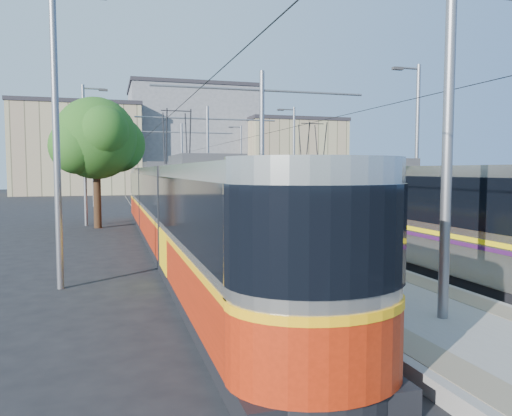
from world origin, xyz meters
name	(u,v)px	position (x,y,z in m)	size (l,w,h in m)	color
ground	(348,287)	(0.00, 0.00, 0.00)	(160.00, 160.00, 0.00)	black
platform	(218,221)	(0.00, 17.00, 0.15)	(4.00, 50.00, 0.30)	gray
tactile_strip_left	(194,219)	(-1.45, 17.00, 0.30)	(0.70, 50.00, 0.01)	gray
tactile_strip_right	(241,218)	(1.45, 17.00, 0.30)	(0.70, 50.00, 0.01)	gray
rails	(218,223)	(0.00, 17.00, 0.02)	(8.71, 70.00, 0.03)	gray
track_arrow	(251,333)	(-3.60, -3.00, 0.01)	(1.20, 5.00, 0.01)	silver
tram_left	(178,207)	(-3.60, 7.71, 1.71)	(2.43, 29.54, 5.50)	black
tram_right	(312,197)	(3.60, 11.13, 1.86)	(2.43, 31.78, 5.50)	black
catenary	(228,145)	(0.00, 14.15, 4.52)	(9.20, 70.00, 7.00)	slate
street_lamps	(205,155)	(0.00, 21.00, 4.18)	(15.18, 38.22, 8.00)	slate
shelter	(243,201)	(1.19, 15.63, 1.41)	(0.71, 1.02, 2.11)	black
tree	(102,140)	(-6.54, 16.75, 4.82)	(4.91, 4.54, 7.14)	#382314
building_left	(79,149)	(-10.00, 60.00, 6.05)	(16.32, 12.24, 12.08)	tan
building_centre	(191,140)	(6.00, 64.00, 7.84)	(18.36, 14.28, 15.66)	gray
building_right	(291,156)	(20.00, 58.00, 5.37)	(14.28, 10.20, 10.73)	tan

